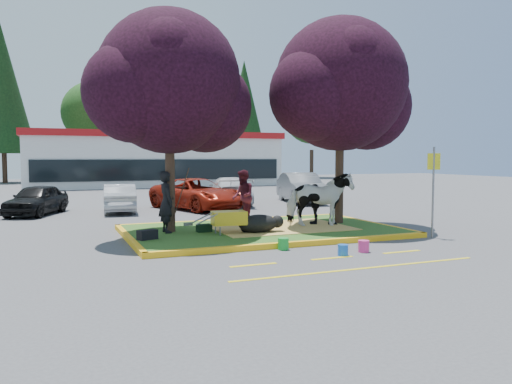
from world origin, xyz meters
name	(u,v)px	position (x,y,z in m)	size (l,w,h in m)	color
ground	(262,233)	(0.00, 0.00, 0.00)	(90.00, 90.00, 0.00)	#424244
median_island	(262,231)	(0.00, 0.00, 0.07)	(8.00, 5.00, 0.15)	#28531A
curb_near	(300,244)	(0.00, -2.58, 0.07)	(8.30, 0.16, 0.15)	yellow
curb_far	(234,221)	(0.00, 2.58, 0.07)	(8.30, 0.16, 0.15)	yellow
curb_left	(129,239)	(-4.08, 0.00, 0.07)	(0.16, 5.30, 0.15)	yellow
curb_right	(371,224)	(4.08, 0.00, 0.07)	(0.16, 5.30, 0.15)	yellow
straw_bedding	(280,227)	(0.60, 0.00, 0.15)	(4.20, 3.00, 0.01)	#DFB85C
tree_purple_left	(170,89)	(-2.78, 0.38, 4.36)	(5.06, 4.20, 6.51)	black
tree_purple_right	(341,91)	(2.92, 0.18, 4.56)	(5.30, 4.40, 6.82)	black
fire_lane_stripe_a	(253,265)	(-2.00, -4.20, 0.00)	(1.10, 0.12, 0.01)	yellow
fire_lane_stripe_b	(332,258)	(0.00, -4.20, 0.00)	(1.10, 0.12, 0.01)	yellow
fire_lane_stripe_c	(402,252)	(2.00, -4.20, 0.00)	(1.10, 0.12, 0.01)	yellow
fire_lane_long	(362,269)	(0.00, -5.40, 0.00)	(6.00, 0.10, 0.01)	yellow
retail_building	(154,159)	(2.00, 27.98, 2.25)	(20.40, 8.40, 4.40)	silver
treeline	(127,104)	(1.23, 37.61, 7.73)	(46.58, 7.80, 14.63)	black
cow	(319,199)	(1.86, -0.29, 1.02)	(0.94, 2.06, 1.74)	white
calf	(258,224)	(-0.46, -0.78, 0.42)	(1.23, 0.70, 0.53)	black
handler	(166,202)	(-2.95, 0.25, 1.06)	(0.66, 0.43, 1.81)	black
visitor_a	(243,196)	(-0.06, 1.53, 1.04)	(0.87, 0.68, 1.79)	#42121E
visitor_b	(315,204)	(1.97, 0.20, 0.82)	(0.79, 0.33, 1.34)	black
wheelbarrow	(229,218)	(-1.33, -0.68, 0.60)	(1.76, 0.67, 0.66)	black
gear_bag_dark	(147,235)	(-3.70, -0.78, 0.28)	(0.51, 0.28, 0.26)	black
gear_bag_green	(204,228)	(-1.89, -0.02, 0.26)	(0.43, 0.27, 0.23)	black
sign_post	(433,181)	(4.30, -2.70, 1.66)	(0.36, 0.16, 2.67)	slate
bucket_green	(283,244)	(-0.61, -2.80, 0.15)	(0.28, 0.28, 0.30)	green
bucket_pink	(364,246)	(1.11, -3.85, 0.15)	(0.27, 0.27, 0.29)	#E93380
bucket_blue	(343,250)	(0.39, -4.03, 0.13)	(0.25, 0.25, 0.27)	blue
car_black	(37,200)	(-6.64, 8.07, 0.63)	(1.49, 3.69, 1.26)	black
car_silver	(120,198)	(-3.35, 7.84, 0.61)	(1.28, 3.68, 1.21)	#A7AAAF
car_red	(197,194)	(0.04, 7.69, 0.70)	(2.33, 5.06, 1.41)	maroon
car_white	(229,191)	(2.16, 9.28, 0.69)	(1.93, 4.75, 1.38)	silver
car_grey	(301,188)	(6.02, 8.94, 0.78)	(1.64, 4.71, 1.55)	slate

